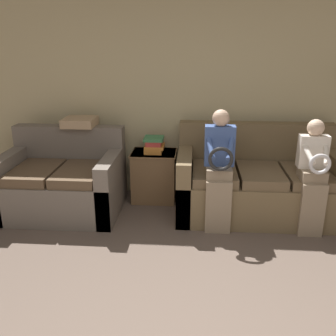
# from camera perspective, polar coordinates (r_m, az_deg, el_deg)

# --- Properties ---
(wall_back) EXTENTS (6.87, 0.06, 2.55)m
(wall_back) POSITION_cam_1_polar(r_m,az_deg,el_deg) (4.77, 3.94, 10.72)
(wall_back) COLOR #C6B789
(wall_back) RESTS_ON ground_plane
(couch_main) EXTENTS (1.86, 0.97, 1.01)m
(couch_main) POSITION_cam_1_polar(r_m,az_deg,el_deg) (4.51, 13.44, -2.39)
(couch_main) COLOR brown
(couch_main) RESTS_ON ground_plane
(couch_side) EXTENTS (1.36, 0.99, 0.96)m
(couch_side) POSITION_cam_1_polar(r_m,az_deg,el_deg) (4.62, -15.68, -2.23)
(couch_side) COLOR #70665B
(couch_side) RESTS_ON ground_plane
(child_left_seated) EXTENTS (0.32, 0.38, 1.28)m
(child_left_seated) POSITION_cam_1_polar(r_m,az_deg,el_deg) (3.95, 7.82, 0.34)
(child_left_seated) COLOR gray
(child_left_seated) RESTS_ON ground_plane
(child_right_seated) EXTENTS (0.30, 0.37, 1.20)m
(child_right_seated) POSITION_cam_1_polar(r_m,az_deg,el_deg) (4.13, 21.22, -0.58)
(child_right_seated) COLOR gray
(child_right_seated) RESTS_ON ground_plane
(side_shelf) EXTENTS (0.56, 0.46, 0.63)m
(side_shelf) POSITION_cam_1_polar(r_m,az_deg,el_deg) (4.76, -2.12, -1.11)
(side_shelf) COLOR brown
(side_shelf) RESTS_ON ground_plane
(book_stack) EXTENTS (0.24, 0.29, 0.19)m
(book_stack) POSITION_cam_1_polar(r_m,az_deg,el_deg) (4.64, -2.13, 3.57)
(book_stack) COLOR orange
(book_stack) RESTS_ON side_shelf
(throw_pillow) EXTENTS (0.38, 0.38, 0.10)m
(throw_pillow) POSITION_cam_1_polar(r_m,az_deg,el_deg) (4.71, -13.27, 6.85)
(throw_pillow) COLOR tan
(throw_pillow) RESTS_ON couch_side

